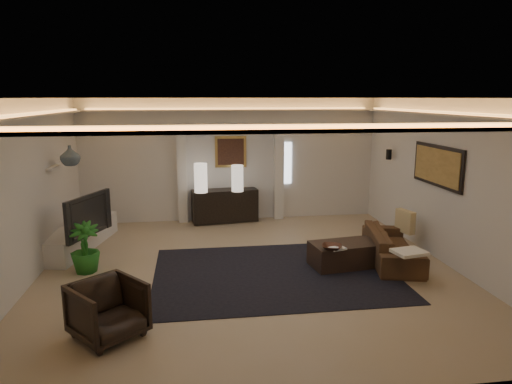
{
  "coord_description": "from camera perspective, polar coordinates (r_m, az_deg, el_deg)",
  "views": [
    {
      "loc": [
        -0.94,
        -7.45,
        2.91
      ],
      "look_at": [
        0.2,
        0.6,
        1.25
      ],
      "focal_mm": 32.56,
      "sensor_mm": 36.0,
      "label": 1
    }
  ],
  "objects": [
    {
      "name": "floor",
      "position": [
        8.05,
        -0.82,
        -9.65
      ],
      "size": [
        7.0,
        7.0,
        0.0
      ],
      "primitive_type": "plane",
      "color": "tan",
      "rests_on": "ground"
    },
    {
      "name": "ceiling",
      "position": [
        7.51,
        -0.89,
        11.47
      ],
      "size": [
        7.0,
        7.0,
        0.0
      ],
      "primitive_type": "plane",
      "rotation": [
        3.14,
        0.0,
        0.0
      ],
      "color": "white",
      "rests_on": "ground"
    },
    {
      "name": "wall_back",
      "position": [
        11.08,
        -3.14,
        3.96
      ],
      "size": [
        7.0,
        0.0,
        7.0
      ],
      "primitive_type": "plane",
      "rotation": [
        1.57,
        0.0,
        0.0
      ],
      "color": "silver",
      "rests_on": "ground"
    },
    {
      "name": "wall_front",
      "position": [
        4.31,
        5.07,
        -8.29
      ],
      "size": [
        7.0,
        0.0,
        7.0
      ],
      "primitive_type": "plane",
      "rotation": [
        -1.57,
        0.0,
        0.0
      ],
      "color": "silver",
      "rests_on": "ground"
    },
    {
      "name": "wall_left",
      "position": [
        8.01,
        -26.55,
        -0.19
      ],
      "size": [
        0.0,
        7.0,
        7.0
      ],
      "primitive_type": "plane",
      "rotation": [
        1.57,
        0.0,
        1.57
      ],
      "color": "silver",
      "rests_on": "ground"
    },
    {
      "name": "wall_right",
      "position": [
        8.79,
        22.41,
        1.11
      ],
      "size": [
        0.0,
        7.0,
        7.0
      ],
      "primitive_type": "plane",
      "rotation": [
        1.57,
        0.0,
        -1.57
      ],
      "color": "silver",
      "rests_on": "ground"
    },
    {
      "name": "cove_soffit",
      "position": [
        7.51,
        -0.88,
        9.33
      ],
      "size": [
        7.0,
        7.0,
        0.04
      ],
      "primitive_type": "cube",
      "color": "silver",
      "rests_on": "ceiling"
    },
    {
      "name": "daylight_slit",
      "position": [
        11.27,
        3.74,
        3.56
      ],
      "size": [
        0.25,
        0.03,
        1.0
      ],
      "primitive_type": "cube",
      "color": "white",
      "rests_on": "wall_back"
    },
    {
      "name": "area_rug",
      "position": [
        7.92,
        2.28,
        -9.97
      ],
      "size": [
        4.0,
        3.0,
        0.01
      ],
      "primitive_type": "cube",
      "color": "black",
      "rests_on": "ground"
    },
    {
      "name": "pilaster_left",
      "position": [
        11.0,
        -9.05,
        1.93
      ],
      "size": [
        0.22,
        0.2,
        2.2
      ],
      "primitive_type": "cube",
      "color": "silver",
      "rests_on": "ground"
    },
    {
      "name": "pilaster_right",
      "position": [
        11.19,
        2.81,
        2.22
      ],
      "size": [
        0.22,
        0.2,
        2.2
      ],
      "primitive_type": "cube",
      "color": "silver",
      "rests_on": "ground"
    },
    {
      "name": "alcove_header",
      "position": [
        10.91,
        -3.14,
        8.06
      ],
      "size": [
        2.52,
        0.2,
        0.12
      ],
      "primitive_type": "cube",
      "color": "silver",
      "rests_on": "wall_back"
    },
    {
      "name": "painting_frame",
      "position": [
        11.03,
        -3.13,
        4.97
      ],
      "size": [
        0.74,
        0.04,
        0.74
      ],
      "primitive_type": "cube",
      "color": "tan",
      "rests_on": "wall_back"
    },
    {
      "name": "painting_canvas",
      "position": [
        11.0,
        -3.12,
        4.95
      ],
      "size": [
        0.62,
        0.02,
        0.62
      ],
      "primitive_type": "cube",
      "color": "#4C2D1E",
      "rests_on": "wall_back"
    },
    {
      "name": "art_panel_frame",
      "position": [
        9.0,
        21.41,
        3.02
      ],
      "size": [
        0.04,
        1.64,
        0.74
      ],
      "primitive_type": "cube",
      "color": "black",
      "rests_on": "wall_right"
    },
    {
      "name": "art_panel_gold",
      "position": [
        8.98,
        21.28,
        3.02
      ],
      "size": [
        0.02,
        1.5,
        0.62
      ],
      "primitive_type": "cube",
      "color": "tan",
      "rests_on": "wall_right"
    },
    {
      "name": "wall_sconce",
      "position": [
        10.64,
        16.0,
        4.46
      ],
      "size": [
        0.12,
        0.12,
        0.22
      ],
      "primitive_type": "cylinder",
      "color": "black",
      "rests_on": "wall_right"
    },
    {
      "name": "wall_niche",
      "position": [
        9.28,
        -23.64,
        2.77
      ],
      "size": [
        0.1,
        0.55,
        0.04
      ],
      "primitive_type": "cube",
      "color": "silver",
      "rests_on": "wall_left"
    },
    {
      "name": "console",
      "position": [
        11.01,
        -3.86,
        -1.66
      ],
      "size": [
        1.58,
        0.67,
        0.76
      ],
      "primitive_type": "cube",
      "rotation": [
        0.0,
        0.0,
        0.13
      ],
      "color": "black",
      "rests_on": "ground"
    },
    {
      "name": "lamp_left",
      "position": [
        10.62,
        -6.8,
        1.59
      ],
      "size": [
        0.34,
        0.34,
        0.67
      ],
      "primitive_type": "cylinder",
      "rotation": [
        0.0,
        0.0,
        -0.14
      ],
      "color": "white",
      "rests_on": "console"
    },
    {
      "name": "lamp_right",
      "position": [
        10.67,
        -2.3,
        1.71
      ],
      "size": [
        0.28,
        0.28,
        0.61
      ],
      "primitive_type": "cylinder",
      "rotation": [
        0.0,
        0.0,
        0.04
      ],
      "color": "beige",
      "rests_on": "console"
    },
    {
      "name": "media_ledge",
      "position": [
        9.79,
        -20.86,
        -5.15
      ],
      "size": [
        1.11,
        2.48,
        0.45
      ],
      "primitive_type": "cube",
      "rotation": [
        0.0,
        0.0,
        -0.22
      ],
      "color": "silver",
      "rests_on": "ground"
    },
    {
      "name": "tv",
      "position": [
        8.95,
        -20.54,
        -2.67
      ],
      "size": [
        1.27,
        0.67,
        0.75
      ],
      "primitive_type": "imported",
      "rotation": [
        0.0,
        0.0,
        1.17
      ],
      "color": "black",
      "rests_on": "media_ledge"
    },
    {
      "name": "figurine",
      "position": [
        10.37,
        -20.17,
        -1.82
      ],
      "size": [
        0.15,
        0.15,
        0.39
      ],
      "primitive_type": "cylinder",
      "rotation": [
        0.0,
        0.0,
        -0.04
      ],
      "color": "black",
      "rests_on": "media_ledge"
    },
    {
      "name": "ginger_jar",
      "position": [
        9.26,
        -21.88,
        4.18
      ],
      "size": [
        0.47,
        0.47,
        0.37
      ],
      "primitive_type": "imported",
      "rotation": [
        0.0,
        0.0,
        0.42
      ],
      "color": "slate",
      "rests_on": "wall_niche"
    },
    {
      "name": "plant",
      "position": [
        8.37,
        -20.28,
        -6.44
      ],
      "size": [
        0.54,
        0.54,
        0.86
      ],
      "primitive_type": "imported",
      "rotation": [
        0.0,
        0.0,
        0.13
      ],
      "color": "#20691E",
      "rests_on": "ground"
    },
    {
      "name": "sofa",
      "position": [
        8.76,
        16.37,
        -6.37
      ],
      "size": [
        2.07,
        1.15,
        0.57
      ],
      "primitive_type": "imported",
      "rotation": [
        0.0,
        0.0,
        1.36
      ],
      "color": "#382713",
      "rests_on": "ground"
    },
    {
      "name": "throw_blanket",
      "position": [
        7.65,
        18.32,
        -7.02
      ],
      "size": [
        0.54,
        0.47,
        0.05
      ],
      "primitive_type": "cube",
      "rotation": [
        0.0,
        0.0,
        0.19
      ],
      "color": "silver",
      "rests_on": "sofa"
    },
    {
      "name": "throw_pillow",
      "position": [
        9.47,
        17.85,
        -3.45
      ],
      "size": [
        0.24,
        0.46,
        0.44
      ],
      "primitive_type": "cube",
      "rotation": [
        0.0,
        0.0,
        0.26
      ],
      "color": "#CFBA82",
      "rests_on": "sofa"
    },
    {
      "name": "coffee_table",
      "position": [
        8.34,
        10.81,
        -7.58
      ],
      "size": [
        1.24,
        0.8,
        0.43
      ],
      "primitive_type": "cube",
      "rotation": [
        0.0,
        0.0,
        0.14
      ],
      "color": "black",
      "rests_on": "ground"
    },
    {
      "name": "bowl",
      "position": [
        7.88,
        9.3,
        -6.8
      ],
      "size": [
        0.44,
        0.44,
        0.08
      ],
      "primitive_type": "imported",
      "rotation": [
        0.0,
        0.0,
        -0.41
      ],
      "color": "#422418",
      "rests_on": "coffee_table"
    },
    {
      "name": "magazine",
      "position": [
        7.92,
        9.97,
        -6.93
      ],
      "size": [
        0.31,
        0.26,
        0.03
      ],
      "primitive_type": "cube",
      "rotation": [
        0.0,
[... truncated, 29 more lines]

